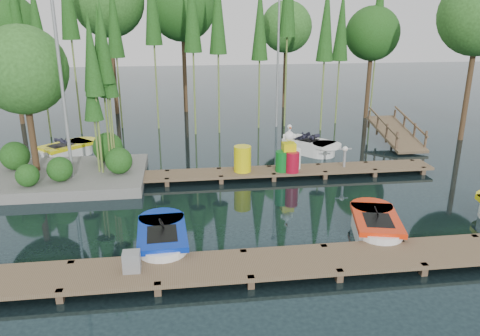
{
  "coord_description": "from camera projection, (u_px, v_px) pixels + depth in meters",
  "views": [
    {
      "loc": [
        -1.52,
        -14.55,
        6.12
      ],
      "look_at": [
        0.5,
        0.5,
        1.1
      ],
      "focal_mm": 35.0,
      "sensor_mm": 36.0,
      "label": 1
    }
  ],
  "objects": [
    {
      "name": "lamp_island",
      "position": [
        60.0,
        70.0,
        16.12
      ],
      "size": [
        0.3,
        0.3,
        7.25
      ],
      "color": "gray",
      "rests_on": "ground"
    },
    {
      "name": "boat_red",
      "position": [
        375.0,
        226.0,
        13.53
      ],
      "size": [
        1.86,
        2.98,
        0.93
      ],
      "rotation": [
        0.0,
        0.0,
        -0.24
      ],
      "color": "white",
      "rests_on": "ground"
    },
    {
      "name": "far_dock",
      "position": [
        246.0,
        173.0,
        18.21
      ],
      "size": [
        15.0,
        1.2,
        0.5
      ],
      "color": "brown",
      "rests_on": "ground"
    },
    {
      "name": "ramp",
      "position": [
        396.0,
        133.0,
        22.87
      ],
      "size": [
        1.5,
        3.94,
        1.49
      ],
      "color": "brown",
      "rests_on": "ground"
    },
    {
      "name": "island",
      "position": [
        46.0,
        98.0,
        17.1
      ],
      "size": [
        6.2,
        4.2,
        6.75
      ],
      "color": "slate",
      "rests_on": "ground"
    },
    {
      "name": "boat_white_far",
      "position": [
        310.0,
        147.0,
        21.52
      ],
      "size": [
        2.82,
        2.99,
        1.34
      ],
      "rotation": [
        0.0,
        0.0,
        -0.16
      ],
      "color": "white",
      "rests_on": "ground"
    },
    {
      "name": "near_dock",
      "position": [
        247.0,
        265.0,
        11.49
      ],
      "size": [
        18.0,
        1.5,
        0.5
      ],
      "color": "brown",
      "rests_on": "ground"
    },
    {
      "name": "drum_cluster",
      "position": [
        289.0,
        157.0,
        18.09
      ],
      "size": [
        1.06,
        0.97,
        1.83
      ],
      "color": "#0B681F",
      "rests_on": "far_dock"
    },
    {
      "name": "yellow_barrel",
      "position": [
        242.0,
        159.0,
        18.01
      ],
      "size": [
        0.67,
        0.67,
        1.0
      ],
      "primitive_type": "cylinder",
      "color": "yellow",
      "rests_on": "far_dock"
    },
    {
      "name": "ground_plane",
      "position": [
        227.0,
        204.0,
        15.8
      ],
      "size": [
        90.0,
        90.0,
        0.0
      ],
      "primitive_type": "plane",
      "color": "#1B2D32"
    },
    {
      "name": "lamp_rear",
      "position": [
        278.0,
        50.0,
        25.32
      ],
      "size": [
        0.3,
        0.3,
        7.25
      ],
      "color": "gray",
      "rests_on": "ground"
    },
    {
      "name": "boat_blue",
      "position": [
        162.0,
        240.0,
        12.68
      ],
      "size": [
        1.41,
        2.9,
        0.96
      ],
      "rotation": [
        0.0,
        0.0,
        0.04
      ],
      "color": "white",
      "rests_on": "ground"
    },
    {
      "name": "boat_yellow_far",
      "position": [
        67.0,
        150.0,
        20.97
      ],
      "size": [
        2.87,
        2.85,
        1.4
      ],
      "rotation": [
        0.0,
        0.0,
        0.43
      ],
      "color": "white",
      "rests_on": "ground"
    },
    {
      "name": "tree_screen",
      "position": [
        164.0,
        14.0,
        23.6
      ],
      "size": [
        34.42,
        18.53,
        10.31
      ],
      "color": "#49321F",
      "rests_on": "ground"
    },
    {
      "name": "utility_cabinet",
      "position": [
        132.0,
        262.0,
        11.04
      ],
      "size": [
        0.41,
        0.34,
        0.5
      ],
      "primitive_type": "cube",
      "color": "gray",
      "rests_on": "near_dock"
    },
    {
      "name": "seagull_post",
      "position": [
        345.0,
        153.0,
        18.51
      ],
      "size": [
        0.53,
        0.29,
        0.85
      ],
      "color": "gray",
      "rests_on": "far_dock"
    }
  ]
}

